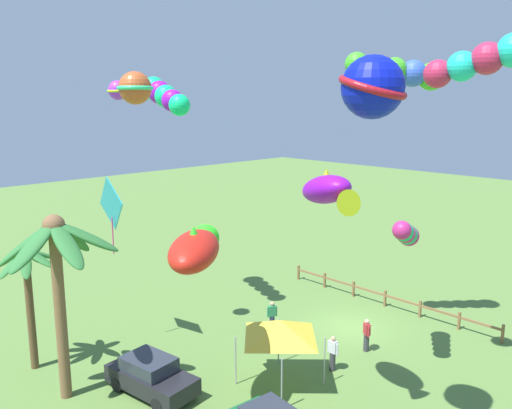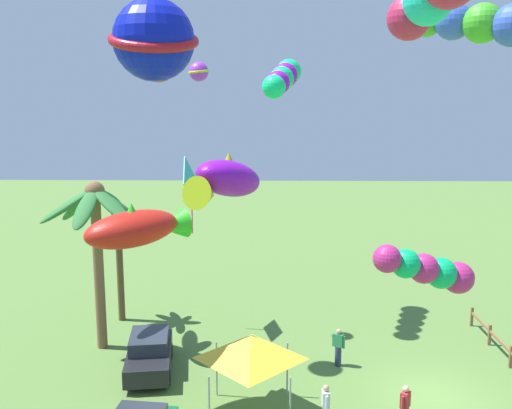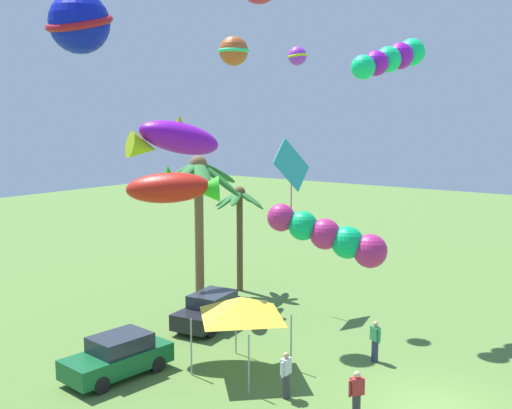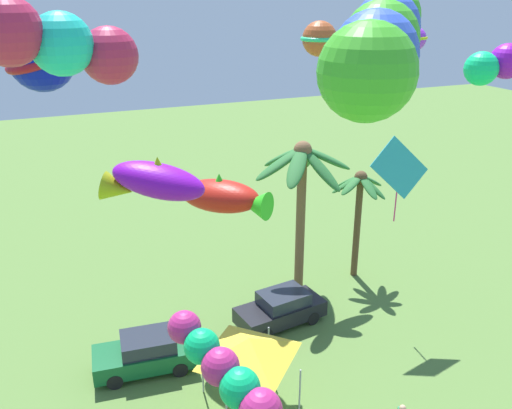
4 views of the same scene
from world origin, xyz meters
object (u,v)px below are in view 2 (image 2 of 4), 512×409
object	(u,v)px
kite_fish_3	(226,180)
kite_ball_6	(158,66)
festival_tent	(251,348)
parked_car_1	(149,353)
palm_tree_0	(119,236)
kite_diamond_1	(191,185)
kite_fish_0	(138,228)
palm_tree_1	(96,220)
kite_tube_2	(283,78)
kite_tube_5	(428,270)
kite_ball_9	(199,72)
spectator_0	(405,408)
spectator_1	(338,347)
spectator_2	(326,407)
kite_ball_7	(154,40)
kite_tube_4	(490,24)

from	to	relation	value
kite_fish_3	kite_ball_6	distance (m)	8.40
festival_tent	kite_fish_3	bearing A→B (deg)	167.76
parked_car_1	kite_ball_6	distance (m)	11.41
palm_tree_0	kite_diamond_1	world-z (taller)	kite_diamond_1
kite_fish_0	kite_diamond_1	bearing A→B (deg)	-6.49
palm_tree_1	kite_tube_2	bearing A→B (deg)	-62.76
kite_tube_2	kite_fish_3	bearing A→B (deg)	171.38
kite_tube_5	kite_ball_9	bearing A→B (deg)	36.94
kite_diamond_1	spectator_0	bearing A→B (deg)	-136.96
spectator_1	kite_tube_5	size ratio (longest dim) A/B	0.51
palm_tree_1	parked_car_1	bearing A→B (deg)	-129.91
parked_car_1	festival_tent	xyz separation A→B (m)	(-3.19, -4.20, 1.72)
festival_tent	spectator_0	bearing A→B (deg)	-99.29
kite_fish_3	kite_tube_5	world-z (taller)	kite_fish_3
kite_fish_0	kite_fish_3	world-z (taller)	kite_fish_3
palm_tree_0	spectator_2	distance (m)	13.61
kite_tube_5	kite_ball_7	bearing A→B (deg)	110.56
kite_tube_2	kite_ball_9	bearing A→B (deg)	117.17
parked_car_1	kite_fish_0	bearing A→B (deg)	-171.98
spectator_2	kite_tube_4	size ratio (longest dim) A/B	0.41
kite_tube_4	spectator_2	bearing A→B (deg)	91.86
palm_tree_1	kite_ball_9	bearing A→B (deg)	-62.71
spectator_2	kite_tube_4	distance (m)	12.96
palm_tree_1	kite_ball_6	xyz separation A→B (m)	(-1.08, -3.08, 6.31)
palm_tree_0	kite_tube_4	distance (m)	18.69
kite_fish_3	kite_ball_9	xyz separation A→B (m)	(10.25, 1.93, 3.49)
palm_tree_0	spectator_2	xyz separation A→B (m)	(-9.39, -9.22, -3.50)
kite_ball_9	kite_tube_2	bearing A→B (deg)	-62.83
parked_car_1	spectator_2	xyz separation A→B (m)	(-4.02, -6.68, 0.06)
spectator_1	kite_diamond_1	bearing A→B (deg)	58.18
parked_car_1	kite_fish_3	world-z (taller)	kite_fish_3
palm_tree_1	kite_ball_6	world-z (taller)	kite_ball_6
palm_tree_1	spectator_0	world-z (taller)	palm_tree_1
parked_car_1	kite_diamond_1	bearing A→B (deg)	-14.47
kite_ball_7	kite_ball_9	size ratio (longest dim) A/B	1.80
kite_fish_3	kite_tube_4	size ratio (longest dim) A/B	0.86
festival_tent	kite_tube_5	world-z (taller)	kite_tube_5
kite_tube_4	kite_tube_5	world-z (taller)	kite_tube_4
kite_ball_7	kite_fish_0	bearing A→B (deg)	18.13
palm_tree_1	parked_car_1	world-z (taller)	palm_tree_1
kite_fish_3	kite_ball_7	xyz separation A→B (m)	(-2.49, 1.35, 3.40)
festival_tent	palm_tree_0	bearing A→B (deg)	38.18
kite_diamond_1	kite_tube_4	size ratio (longest dim) A/B	0.95
spectator_2	kite_tube_4	bearing A→B (deg)	-88.14
parked_car_1	spectator_2	size ratio (longest dim) A/B	2.58
spectator_2	palm_tree_0	bearing A→B (deg)	44.47
kite_fish_0	kite_ball_7	distance (m)	8.17
parked_car_1	kite_tube_4	xyz separation A→B (m)	(-3.87, -11.23, 12.19)
spectator_2	kite_tube_5	distance (m)	6.09
kite_fish_0	kite_ball_7	size ratio (longest dim) A/B	1.61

